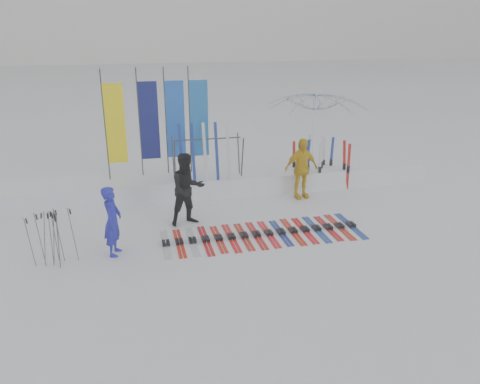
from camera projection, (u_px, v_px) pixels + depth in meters
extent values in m
plane|color=white|center=(248.00, 258.00, 10.45)|extent=(120.00, 120.00, 0.00)
cube|color=white|center=(211.00, 182.00, 14.57)|extent=(14.00, 1.60, 0.60)
imported|color=#1C1FA7|center=(113.00, 221.00, 10.38)|extent=(0.51, 0.66, 1.61)
imported|color=black|center=(187.00, 189.00, 11.96)|extent=(1.08, 0.93, 1.90)
imported|color=#E4B70E|center=(301.00, 168.00, 13.86)|extent=(1.12, 0.60, 1.82)
imported|color=white|center=(314.00, 135.00, 15.57)|extent=(3.73, 3.79, 2.97)
cube|color=silver|center=(166.00, 243.00, 11.07)|extent=(0.17, 1.60, 0.07)
cube|color=red|center=(179.00, 242.00, 11.14)|extent=(0.17, 1.61, 0.07)
cube|color=silver|center=(193.00, 241.00, 11.21)|extent=(0.17, 1.65, 0.07)
cube|color=#B60F0E|center=(206.00, 239.00, 11.28)|extent=(0.17, 1.69, 0.07)
cube|color=red|center=(219.00, 238.00, 11.35)|extent=(0.17, 1.56, 0.07)
cube|color=red|center=(231.00, 237.00, 11.42)|extent=(0.17, 1.65, 0.07)
cube|color=#AF1C0E|center=(244.00, 236.00, 11.49)|extent=(0.17, 1.60, 0.07)
cube|color=#B9110E|center=(256.00, 234.00, 11.56)|extent=(0.17, 1.64, 0.07)
cube|color=red|center=(269.00, 233.00, 11.63)|extent=(0.17, 1.62, 0.07)
cube|color=navy|center=(281.00, 232.00, 11.70)|extent=(0.17, 1.56, 0.07)
cube|color=red|center=(293.00, 231.00, 11.77)|extent=(0.17, 1.66, 0.07)
cube|color=red|center=(305.00, 229.00, 11.84)|extent=(0.17, 1.61, 0.07)
cube|color=#153D97|center=(316.00, 228.00, 11.90)|extent=(0.17, 1.66, 0.07)
cube|color=#AE0D10|center=(328.00, 227.00, 11.97)|extent=(0.17, 1.58, 0.07)
cube|color=red|center=(339.00, 226.00, 12.04)|extent=(0.17, 1.68, 0.07)
cube|color=#153895|center=(351.00, 225.00, 12.11)|extent=(0.17, 1.69, 0.07)
cylinder|color=#595B60|center=(51.00, 238.00, 10.00)|extent=(0.03, 0.15, 1.21)
cylinder|color=#595B60|center=(40.00, 240.00, 9.93)|extent=(0.13, 0.16, 1.21)
cylinder|color=#595B60|center=(45.00, 238.00, 10.01)|extent=(0.13, 0.14, 1.20)
cylinder|color=#595B60|center=(58.00, 239.00, 9.97)|extent=(0.06, 0.08, 1.20)
cylinder|color=#595B60|center=(55.00, 237.00, 10.15)|extent=(0.04, 0.08, 1.15)
cylinder|color=#595B60|center=(59.00, 235.00, 10.16)|extent=(0.13, 0.13, 1.21)
cylinder|color=#595B60|center=(73.00, 234.00, 10.16)|extent=(0.13, 0.09, 1.24)
cylinder|color=#595B60|center=(54.00, 237.00, 10.08)|extent=(0.14, 0.08, 1.22)
cylinder|color=#595B60|center=(30.00, 243.00, 9.86)|extent=(0.08, 0.13, 1.15)
cylinder|color=#595B60|center=(58.00, 242.00, 9.78)|extent=(0.11, 0.15, 1.24)
cylinder|color=#383A3F|center=(105.00, 126.00, 13.34)|extent=(0.04, 0.04, 3.20)
cube|color=yellow|center=(115.00, 124.00, 13.39)|extent=(0.55, 0.03, 2.30)
cylinder|color=#383A3F|center=(139.00, 123.00, 13.77)|extent=(0.04, 0.04, 3.20)
cube|color=navy|center=(149.00, 121.00, 13.82)|extent=(0.55, 0.03, 2.30)
cylinder|color=#383A3F|center=(166.00, 122.00, 13.97)|extent=(0.04, 0.04, 3.20)
cube|color=blue|center=(176.00, 120.00, 14.02)|extent=(0.55, 0.03, 2.30)
cylinder|color=#383A3F|center=(190.00, 121.00, 14.11)|extent=(0.04, 0.04, 3.20)
cube|color=blue|center=(199.00, 119.00, 14.15)|extent=(0.55, 0.03, 2.30)
cylinder|color=#383A3F|center=(175.00, 162.00, 13.41)|extent=(0.04, 0.30, 1.23)
cylinder|color=#383A3F|center=(173.00, 157.00, 13.87)|extent=(0.04, 0.30, 1.23)
cylinder|color=#383A3F|center=(242.00, 157.00, 13.84)|extent=(0.04, 0.30, 1.23)
cylinder|color=#383A3F|center=(239.00, 153.00, 14.30)|extent=(0.04, 0.30, 1.23)
cylinder|color=#383A3F|center=(207.00, 139.00, 13.67)|extent=(2.00, 0.04, 0.04)
cube|color=silver|center=(324.00, 161.00, 15.29)|extent=(0.09, 0.04, 1.48)
cube|color=red|center=(344.00, 164.00, 14.78)|extent=(0.09, 0.04, 1.54)
cube|color=silver|center=(322.00, 162.00, 14.74)|extent=(0.09, 0.03, 1.70)
cube|color=silver|center=(307.00, 164.00, 14.97)|extent=(0.09, 0.03, 1.49)
cube|color=navy|center=(331.00, 160.00, 15.23)|extent=(0.09, 0.03, 1.54)
cube|color=red|center=(348.00, 167.00, 14.58)|extent=(0.09, 0.04, 1.50)
cube|color=silver|center=(320.00, 168.00, 14.46)|extent=(0.09, 0.04, 1.52)
cube|color=navy|center=(306.00, 166.00, 14.41)|extent=(0.09, 0.03, 1.67)
cube|color=silver|center=(308.00, 160.00, 14.98)|extent=(0.09, 0.03, 1.68)
cube|color=navy|center=(308.00, 165.00, 14.59)|extent=(0.09, 0.03, 1.58)
cube|color=red|center=(294.00, 163.00, 15.05)|extent=(0.09, 0.03, 1.45)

